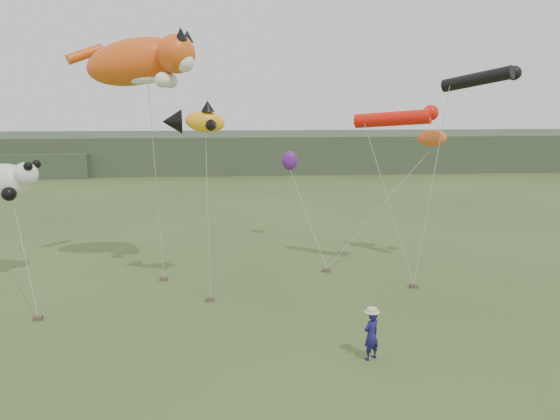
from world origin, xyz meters
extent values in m
plane|color=#385123|center=(0.00, 0.00, 0.00)|extent=(120.00, 120.00, 0.00)
cube|color=#2D3D28|center=(0.00, 45.00, 2.00)|extent=(90.00, 12.00, 4.00)
imported|color=#1A1656|center=(1.88, -1.81, 0.81)|extent=(0.71, 0.64, 1.63)
cube|color=brown|center=(-5.72, 6.34, 0.08)|extent=(0.32, 0.26, 0.17)
cube|color=brown|center=(-3.47, 3.62, 0.08)|extent=(0.32, 0.26, 0.17)
cube|color=brown|center=(5.33, 4.54, 0.08)|extent=(0.32, 0.26, 0.17)
cube|color=brown|center=(-9.83, 2.16, 0.08)|extent=(0.32, 0.26, 0.17)
cube|color=brown|center=(1.87, 7.01, 0.08)|extent=(0.32, 0.26, 0.17)
ellipsoid|color=#E65114|center=(-6.53, 6.84, 9.66)|extent=(4.59, 2.07, 2.67)
sphere|color=#E65114|center=(-4.75, 5.95, 9.93)|extent=(1.60, 1.60, 1.60)
cone|color=black|center=(-4.48, 5.51, 10.68)|extent=(0.50, 0.61, 0.60)
cone|color=black|center=(-4.30, 6.40, 10.68)|extent=(0.50, 0.58, 0.57)
sphere|color=white|center=(-4.39, 5.69, 9.57)|extent=(0.80, 0.80, 0.80)
ellipsoid|color=white|center=(-6.35, 6.58, 8.95)|extent=(1.57, 0.78, 0.49)
sphere|color=white|center=(-5.28, 5.42, 8.86)|extent=(0.62, 0.62, 0.62)
sphere|color=white|center=(-5.10, 6.67, 8.86)|extent=(0.62, 0.62, 0.62)
cylinder|color=#E65114|center=(-8.84, 7.56, 10.01)|extent=(1.66, 1.21, 0.97)
ellipsoid|color=#FFA817|center=(-3.54, 4.57, 7.21)|extent=(1.73, 0.87, 1.02)
cone|color=black|center=(-4.89, 4.91, 7.21)|extent=(0.90, 1.10, 1.01)
cone|color=black|center=(-3.43, 4.57, 7.83)|extent=(0.56, 0.56, 0.45)
cone|color=black|center=(-3.21, 4.01, 7.10)|extent=(0.59, 0.63, 0.45)
cone|color=black|center=(-3.21, 5.13, 7.10)|extent=(0.59, 0.63, 0.45)
cylinder|color=black|center=(8.20, 6.18, 8.94)|extent=(2.52, 2.80, 1.11)
sphere|color=black|center=(9.62, 5.67, 9.19)|extent=(0.63, 0.63, 0.63)
cylinder|color=red|center=(4.60, 6.50, 7.23)|extent=(3.23, 2.43, 0.92)
sphere|color=red|center=(6.14, 5.95, 7.50)|extent=(0.68, 0.68, 0.68)
ellipsoid|color=white|center=(-12.49, 6.81, 4.56)|extent=(2.35, 1.57, 1.57)
sphere|color=white|center=(-11.45, 6.54, 4.90)|extent=(1.05, 1.05, 1.05)
sphere|color=black|center=(-11.19, 6.20, 5.30)|extent=(0.38, 0.38, 0.38)
sphere|color=black|center=(-11.10, 6.94, 5.30)|extent=(0.38, 0.38, 0.38)
sphere|color=black|center=(-12.06, 6.11, 4.12)|extent=(0.61, 0.61, 0.61)
ellipsoid|color=#DD5A21|center=(7.07, 8.17, 6.23)|extent=(1.44, 0.84, 0.84)
ellipsoid|color=#5A1A7B|center=(0.59, 12.59, 4.67)|extent=(0.87, 0.58, 1.07)
camera|label=1|loc=(-2.18, -17.61, 8.24)|focal=35.00mm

